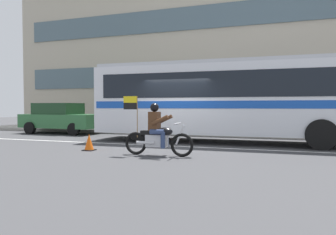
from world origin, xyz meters
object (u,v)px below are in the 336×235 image
motorcycle_with_rider (157,133)px  fire_hydrant (193,125)px  transit_bus (233,96)px  parked_sedan_curbside (61,118)px  traffic_cone (89,143)px

motorcycle_with_rider → fire_hydrant: (-0.57, 6.71, -0.15)m
motorcycle_with_rider → transit_bus: bearing=66.4°
parked_sedan_curbside → traffic_cone: parked_sedan_curbside is taller
transit_bus → fire_hydrant: 3.82m
motorcycle_with_rider → fire_hydrant: 6.74m
fire_hydrant → traffic_cone: 6.71m
motorcycle_with_rider → traffic_cone: bearing=173.2°
motorcycle_with_rider → traffic_cone: 2.59m
traffic_cone → parked_sedan_curbside: bearing=134.7°
transit_bus → motorcycle_with_rider: 4.54m
parked_sedan_curbside → fire_hydrant: size_ratio=5.97×
fire_hydrant → traffic_cone: size_ratio=1.36×
motorcycle_with_rider → traffic_cone: (-2.54, 0.30, -0.41)m
transit_bus → motorcycle_with_rider: bearing=-113.6°
parked_sedan_curbside → fire_hydrant: bearing=10.6°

